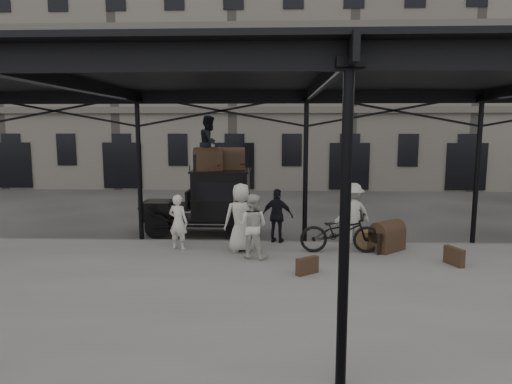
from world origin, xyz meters
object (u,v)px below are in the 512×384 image
porter_official (277,216)px  bicycle (340,232)px  steamer_trunk_roof_near (208,161)px  taxi (212,199)px  steamer_trunk_platform (387,238)px  porter_left (178,222)px

porter_official → bicycle: size_ratio=0.74×
porter_official → steamer_trunk_roof_near: steamer_trunk_roof_near is taller
taxi → steamer_trunk_platform: 5.76m
porter_left → porter_official: size_ratio=0.97×
porter_official → bicycle: bearing=165.9°
taxi → steamer_trunk_platform: (5.24, -2.29, -0.70)m
porter_left → bicycle: bearing=-162.9°
taxi → steamer_trunk_platform: size_ratio=3.79×
porter_official → steamer_trunk_roof_near: 3.02m
porter_left → steamer_trunk_roof_near: size_ratio=1.83×
steamer_trunk_roof_near → porter_left: bearing=-126.1°
porter_official → porter_left: bearing=34.4°
porter_left → porter_official: 2.93m
porter_left → porter_official: bearing=-143.5°
bicycle → steamer_trunk_roof_near: 4.92m
porter_official → bicycle: porter_official is taller
bicycle → steamer_trunk_platform: size_ratio=2.27×
porter_left → porter_official: porter_official is taller
taxi → porter_left: (-0.61, -2.43, -0.27)m
bicycle → steamer_trunk_platform: bicycle is taller
porter_left → porter_official: (2.79, 0.90, 0.03)m
porter_left → steamer_trunk_roof_near: 2.73m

